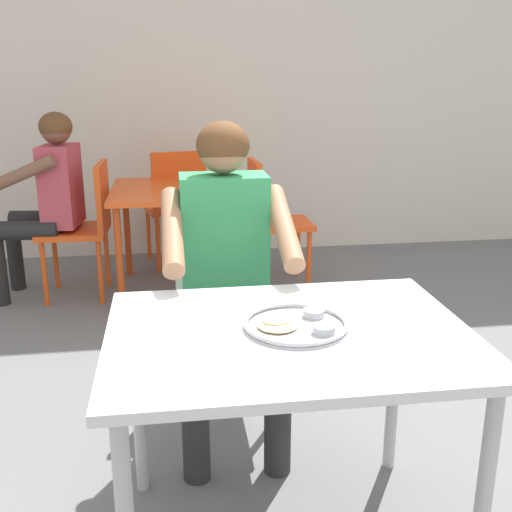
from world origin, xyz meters
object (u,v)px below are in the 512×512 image
object	(u,v)px
chair_foreground	(223,297)
chair_red_left	(86,220)
chair_red_far	(176,200)
table_foreground	(289,356)
thali_tray	(296,324)
chair_red_right	(270,214)
diner_foreground	(227,257)
patron_background	(47,190)
table_background_red	(172,201)

from	to	relation	value
chair_foreground	chair_red_left	size ratio (longest dim) A/B	0.98
chair_foreground	chair_red_far	size ratio (longest dim) A/B	0.98
table_foreground	chair_red_left	xyz separation A→B (m)	(-0.87, 2.41, -0.13)
thali_tray	chair_red_far	world-z (taller)	chair_red_far
thali_tray	chair_foreground	xyz separation A→B (m)	(-0.14, 0.87, -0.23)
chair_foreground	chair_red_far	bearing A→B (deg)	94.44
chair_red_right	thali_tray	bearing A→B (deg)	-97.69
table_foreground	diner_foreground	distance (m)	0.69
diner_foreground	patron_background	size ratio (longest dim) A/B	1.05
chair_red_left	chair_red_far	bearing A→B (deg)	43.70
table_foreground	thali_tray	size ratio (longest dim) A/B	3.44
chair_red_right	patron_background	distance (m)	1.47
table_foreground	chair_red_right	distance (m)	2.49
chair_foreground	table_background_red	xyz separation A→B (m)	(-0.19, 1.52, 0.12)
patron_background	chair_red_right	bearing A→B (deg)	1.30
table_foreground	chair_red_right	size ratio (longest dim) A/B	1.19
chair_foreground	patron_background	world-z (taller)	patron_background
chair_red_right	patron_background	size ratio (longest dim) A/B	0.73
diner_foreground	patron_background	xyz separation A→B (m)	(-0.98, 1.76, -0.03)
table_background_red	patron_background	size ratio (longest dim) A/B	0.75
thali_tray	table_background_red	bearing A→B (deg)	97.86
table_background_red	chair_red_right	world-z (taller)	chair_red_right
table_foreground	chair_red_left	distance (m)	2.56
table_foreground	diner_foreground	size ratio (longest dim) A/B	0.82
patron_background	table_foreground	bearing A→B (deg)	-65.62
chair_red_left	patron_background	world-z (taller)	patron_background
diner_foreground	chair_red_far	xyz separation A→B (m)	(-0.16, 2.30, -0.23)
diner_foreground	chair_red_right	distance (m)	1.87
chair_red_left	chair_red_right	world-z (taller)	chair_red_left
chair_red_right	chair_red_far	bearing A→B (deg)	140.69
chair_foreground	diner_foreground	xyz separation A→B (m)	(0.00, -0.22, 0.24)
thali_tray	chair_red_left	world-z (taller)	chair_red_left
table_foreground	table_background_red	size ratio (longest dim) A/B	1.14
thali_tray	chair_red_right	xyz separation A→B (m)	(0.33, 2.44, -0.24)
diner_foreground	chair_red_right	size ratio (longest dim) A/B	1.44
chair_red_right	chair_red_far	world-z (taller)	chair_red_far
thali_tray	chair_foreground	size ratio (longest dim) A/B	0.35
chair_red_left	chair_red_right	bearing A→B (deg)	2.31
table_foreground	chair_foreground	bearing A→B (deg)	97.35
chair_red_right	patron_background	xyz separation A→B (m)	(-1.45, -0.03, 0.22)
thali_tray	chair_foreground	bearing A→B (deg)	98.95
chair_red_far	diner_foreground	bearing A→B (deg)	-85.98
table_foreground	chair_foreground	world-z (taller)	chair_foreground
table_foreground	chair_red_far	world-z (taller)	chair_red_far
diner_foreground	table_background_red	world-z (taller)	diner_foreground
patron_background	table_background_red	bearing A→B (deg)	-0.77
chair_foreground	chair_red_left	world-z (taller)	chair_red_left
table_foreground	patron_background	world-z (taller)	patron_background
table_background_red	chair_red_far	size ratio (longest dim) A/B	1.02
diner_foreground	chair_red_left	size ratio (longest dim) A/B	1.42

